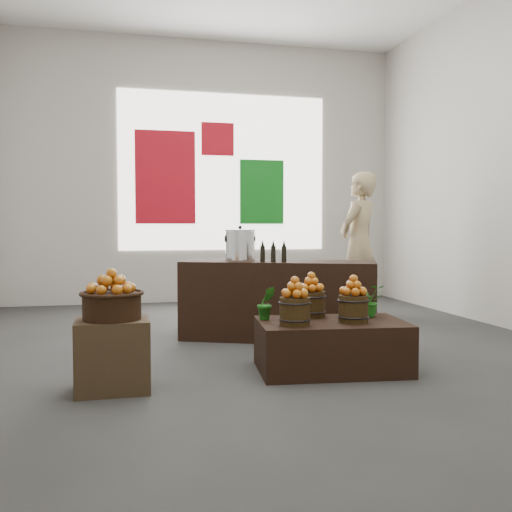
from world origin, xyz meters
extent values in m
plane|color=#323230|center=(0.00, 0.00, 0.00)|extent=(7.00, 7.00, 0.00)
cube|color=#B7B2A9|center=(0.00, 3.50, 2.00)|extent=(6.00, 0.04, 4.00)
cube|color=white|center=(0.30, 3.48, 2.00)|extent=(3.20, 0.02, 2.40)
cube|color=red|center=(-0.60, 3.47, 1.90)|extent=(0.90, 0.04, 1.40)
cube|color=#11701A|center=(0.90, 3.47, 1.70)|extent=(0.70, 0.04, 1.00)
cube|color=red|center=(0.20, 3.47, 2.50)|extent=(0.50, 0.04, 0.50)
cube|color=#473621|center=(-1.32, -1.15, 0.25)|extent=(0.51, 0.42, 0.51)
cylinder|color=black|center=(-1.32, -1.15, 0.60)|extent=(0.41, 0.41, 0.18)
cube|color=black|center=(0.38, -0.99, 0.20)|extent=(1.23, 0.83, 0.40)
cylinder|color=#39260F|center=(0.03, -1.11, 0.51)|extent=(0.23, 0.23, 0.22)
cylinder|color=#39260F|center=(0.52, -1.09, 0.51)|extent=(0.23, 0.23, 0.22)
cylinder|color=#39260F|center=(0.29, -0.76, 0.51)|extent=(0.23, 0.23, 0.22)
imported|color=#185E13|center=(0.77, -0.85, 0.54)|extent=(0.25, 0.22, 0.27)
imported|color=#185E13|center=(-0.11, -0.80, 0.54)|extent=(0.16, 0.13, 0.27)
cube|color=black|center=(0.32, 0.38, 0.40)|extent=(2.06, 1.34, 0.81)
cylinder|color=silver|center=(-0.05, 0.53, 0.96)|extent=(0.30, 0.30, 0.30)
imported|color=tan|center=(1.77, 1.69, 0.93)|extent=(0.81, 0.78, 1.87)
camera|label=1|loc=(-1.25, -5.26, 1.16)|focal=40.00mm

